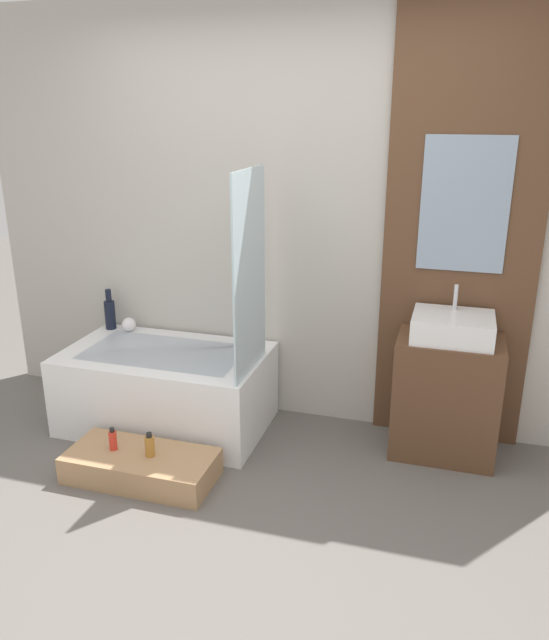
{
  "coord_description": "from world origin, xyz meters",
  "views": [
    {
      "loc": [
        1.01,
        -2.15,
        1.97
      ],
      "look_at": [
        0.16,
        0.69,
        0.96
      ],
      "focal_mm": 35.0,
      "sensor_mm": 36.0,
      "label": 1
    }
  ],
  "objects_px": {
    "bottle_soap_secondary": "(150,445)",
    "vase_tall_dark": "(110,313)",
    "sink": "(453,327)",
    "wooden_step_bench": "(141,466)",
    "bottle_soap_primary": "(113,440)",
    "vase_round_light": "(129,325)",
    "bathtub": "(167,388)"
  },
  "relations": [
    {
      "from": "vase_tall_dark",
      "to": "wooden_step_bench",
      "type": "bearing_deg",
      "value": -53.02
    },
    {
      "from": "bottle_soap_secondary",
      "to": "vase_tall_dark",
      "type": "bearing_deg",
      "value": 129.38
    },
    {
      "from": "wooden_step_bench",
      "to": "vase_round_light",
      "type": "distance_m",
      "value": 1.16
    },
    {
      "from": "bathtub",
      "to": "vase_tall_dark",
      "type": "xyz_separation_m",
      "value": [
        -0.55,
        0.29,
        0.37
      ]
    },
    {
      "from": "wooden_step_bench",
      "to": "bottle_soap_secondary",
      "type": "height_order",
      "value": "bottle_soap_secondary"
    },
    {
      "from": "vase_tall_dark",
      "to": "bottle_soap_secondary",
      "type": "distance_m",
      "value": 1.25
    },
    {
      "from": "wooden_step_bench",
      "to": "vase_round_light",
      "type": "xyz_separation_m",
      "value": [
        -0.54,
        0.9,
        0.48
      ]
    },
    {
      "from": "sink",
      "to": "vase_round_light",
      "type": "distance_m",
      "value": 2.15
    },
    {
      "from": "vase_tall_dark",
      "to": "bottle_soap_secondary",
      "type": "relative_size",
      "value": 2.03
    },
    {
      "from": "vase_tall_dark",
      "to": "bottle_soap_primary",
      "type": "distance_m",
      "value": 1.13
    },
    {
      "from": "wooden_step_bench",
      "to": "vase_tall_dark",
      "type": "distance_m",
      "value": 1.27
    },
    {
      "from": "bottle_soap_primary",
      "to": "bathtub",
      "type": "bearing_deg",
      "value": 87.41
    },
    {
      "from": "sink",
      "to": "bottle_soap_primary",
      "type": "height_order",
      "value": "sink"
    },
    {
      "from": "bottle_soap_primary",
      "to": "sink",
      "type": "bearing_deg",
      "value": 23.95
    },
    {
      "from": "sink",
      "to": "vase_round_light",
      "type": "height_order",
      "value": "sink"
    },
    {
      "from": "wooden_step_bench",
      "to": "bottle_soap_primary",
      "type": "relative_size",
      "value": 6.18
    },
    {
      "from": "wooden_step_bench",
      "to": "bottle_soap_secondary",
      "type": "bearing_deg",
      "value": 0.0
    },
    {
      "from": "wooden_step_bench",
      "to": "vase_round_light",
      "type": "bearing_deg",
      "value": 120.93
    },
    {
      "from": "sink",
      "to": "bottle_soap_primary",
      "type": "distance_m",
      "value": 2.01
    },
    {
      "from": "vase_tall_dark",
      "to": "bottle_soap_primary",
      "type": "relative_size",
      "value": 2.11
    },
    {
      "from": "vase_round_light",
      "to": "bottle_soap_primary",
      "type": "bearing_deg",
      "value": -67.41
    },
    {
      "from": "bottle_soap_primary",
      "to": "bottle_soap_secondary",
      "type": "distance_m",
      "value": 0.23
    },
    {
      "from": "wooden_step_bench",
      "to": "sink",
      "type": "xyz_separation_m",
      "value": [
        1.59,
        0.78,
        0.72
      ]
    },
    {
      "from": "wooden_step_bench",
      "to": "vase_tall_dark",
      "type": "relative_size",
      "value": 2.93
    },
    {
      "from": "sink",
      "to": "vase_tall_dark",
      "type": "bearing_deg",
      "value": 176.58
    },
    {
      "from": "bottle_soap_secondary",
      "to": "vase_round_light",
      "type": "bearing_deg",
      "value": 123.74
    },
    {
      "from": "bottle_soap_primary",
      "to": "bottle_soap_secondary",
      "type": "height_order",
      "value": "bottle_soap_secondary"
    },
    {
      "from": "bottle_soap_secondary",
      "to": "bathtub",
      "type": "bearing_deg",
      "value": 107.79
    },
    {
      "from": "wooden_step_bench",
      "to": "vase_tall_dark",
      "type": "bearing_deg",
      "value": 126.98
    },
    {
      "from": "vase_round_light",
      "to": "bottle_soap_primary",
      "type": "distance_m",
      "value": 1.04
    },
    {
      "from": "vase_tall_dark",
      "to": "vase_round_light",
      "type": "height_order",
      "value": "vase_tall_dark"
    },
    {
      "from": "bathtub",
      "to": "bottle_soap_primary",
      "type": "distance_m",
      "value": 0.62
    }
  ]
}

